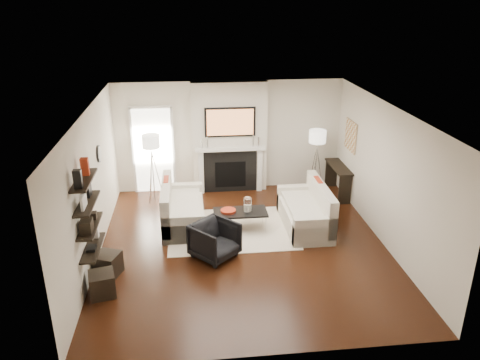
{
  "coord_description": "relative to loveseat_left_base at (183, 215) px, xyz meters",
  "views": [
    {
      "loc": [
        -0.95,
        -7.96,
        4.59
      ],
      "look_at": [
        0.0,
        0.6,
        1.15
      ],
      "focal_mm": 35.0,
      "sensor_mm": 36.0,
      "label": 1
    }
  ],
  "objects": [
    {
      "name": "firebox",
      "position": [
        1.16,
        1.67,
        0.24
      ],
      "size": [
        0.75,
        0.02,
        0.65
      ],
      "primitive_type": "cube",
      "color": "black",
      "rests_on": "floor"
    },
    {
      "name": "mantel_shelf",
      "position": [
        1.16,
        1.63,
        0.91
      ],
      "size": [
        1.7,
        0.18,
        0.07
      ],
      "primitive_type": "cube",
      "color": "white",
      "rests_on": "chimney_breast"
    },
    {
      "name": "copper_bowl",
      "position": [
        0.93,
        -0.38,
        0.24
      ],
      "size": [
        0.31,
        0.31,
        0.05
      ],
      "primitive_type": "cylinder",
      "color": "red",
      "rests_on": "coffee_table"
    },
    {
      "name": "loveseat_right_arm_n",
      "position": [
        2.53,
        -1.19,
        0.09
      ],
      "size": [
        0.85,
        0.18,
        0.6
      ],
      "primitive_type": "cube",
      "color": "beige",
      "rests_on": "floor"
    },
    {
      "name": "decor_frame_a",
      "position": [
        -1.46,
        -2.25,
        1.42
      ],
      "size": [
        0.04,
        0.3,
        0.22
      ],
      "primitive_type": "cube",
      "color": "white",
      "rests_on": "shelf_upper"
    },
    {
      "name": "coffee_leg_ne",
      "position": [
        1.68,
        -0.6,
        -0.02
      ],
      "size": [
        0.02,
        0.02,
        0.38
      ],
      "primitive_type": "cylinder",
      "color": "silver",
      "rests_on": "floor"
    },
    {
      "name": "coffee_leg_sw",
      "position": [
        0.68,
        -0.16,
        -0.02
      ],
      "size": [
        0.02,
        0.02,
        0.38
      ],
      "primitive_type": "cylinder",
      "color": "silver",
      "rests_on": "floor"
    },
    {
      "name": "candlestick_r_tall",
      "position": [
        1.71,
        1.64,
        1.09
      ],
      "size": [
        0.04,
        0.04,
        0.3
      ],
      "primitive_type": "cylinder",
      "color": "silver",
      "rests_on": "mantel_shelf"
    },
    {
      "name": "wall_art",
      "position": [
        3.89,
        0.99,
        1.34
      ],
      "size": [
        0.03,
        0.7,
        0.7
      ],
      "primitive_type": "cube",
      "color": "tan",
      "rests_on": "wall_right"
    },
    {
      "name": "lamp_right_post",
      "position": [
        3.21,
        1.35,
        0.39
      ],
      "size": [
        0.02,
        0.02,
        1.2
      ],
      "primitive_type": "cylinder",
      "color": "silver",
      "rests_on": "floor"
    },
    {
      "name": "lamp_right_leg_b",
      "position": [
        3.15,
        1.45,
        0.39
      ],
      "size": [
        0.14,
        0.22,
        1.23
      ],
      "primitive_type": "cylinder",
      "rotation": [
        0.18,
        0.0,
        0.52
      ],
      "color": "silver",
      "rests_on": "floor"
    },
    {
      "name": "decor_magfile_a",
      "position": [
        -1.46,
        -2.42,
        1.85
      ],
      "size": [
        0.12,
        0.1,
        0.28
      ],
      "primitive_type": "cube",
      "color": "black",
      "rests_on": "shelf_top"
    },
    {
      "name": "fireplace_surround",
      "position": [
        1.16,
        1.68,
        0.31
      ],
      "size": [
        1.3,
        0.02,
        1.04
      ],
      "primitive_type": "cube",
      "color": "black",
      "rests_on": "floor"
    },
    {
      "name": "pillow_left_charcoal",
      "position": [
        -0.33,
        -0.3,
        0.51
      ],
      "size": [
        0.1,
        0.4,
        0.4
      ],
      "primitive_type": "cube",
      "color": "black",
      "rests_on": "loveseat_left_cushion"
    },
    {
      "name": "door_trim_r",
      "position": [
        -0.21,
        1.9,
        0.84
      ],
      "size": [
        0.06,
        0.06,
        2.16
      ],
      "primitive_type": "cube",
      "color": "white",
      "rests_on": "floor"
    },
    {
      "name": "decor_magfile_b",
      "position": [
        -1.46,
        -1.88,
        1.85
      ],
      "size": [
        0.12,
        0.1,
        0.28
      ],
      "primitive_type": "cube",
      "color": "#9E2A13",
      "rests_on": "shelf_top"
    },
    {
      "name": "decor_frame_b",
      "position": [
        -1.46,
        -1.8,
        1.4
      ],
      "size": [
        0.04,
        0.22,
        0.18
      ],
      "primitive_type": "cube",
      "color": "black",
      "rests_on": "shelf_upper"
    },
    {
      "name": "candlestick_l_tall",
      "position": [
        0.61,
        1.64,
        1.09
      ],
      "size": [
        0.04,
        0.04,
        0.3
      ],
      "primitive_type": "cylinder",
      "color": "silver",
      "rests_on": "mantel_shelf"
    },
    {
      "name": "lamp_left_leg_c",
      "position": [
        -0.75,
        1.29,
        0.39
      ],
      "size": [
        0.14,
        0.22,
        1.23
      ],
      "primitive_type": "cylinder",
      "rotation": [
        0.18,
        0.0,
        2.62
      ],
      "color": "silver",
      "rests_on": "floor"
    },
    {
      "name": "console_leg_n",
      "position": [
        3.73,
        0.62,
        0.14
      ],
      "size": [
        0.3,
        0.04,
        0.71
      ],
      "primitive_type": "cube",
      "color": "black",
      "rests_on": "floor"
    },
    {
      "name": "clock_rim",
      "position": [
        -1.57,
        -0.16,
        1.49
      ],
      "size": [
        0.04,
        0.34,
        0.34
      ],
      "primitive_type": "cylinder",
      "rotation": [
        0.0,
        1.57,
        0.0
      ],
      "color": "black",
      "rests_on": "wall_left"
    },
    {
      "name": "decor_box_tall",
      "position": [
        -1.46,
        -1.74,
        0.6
      ],
      "size": [
        0.1,
        0.1,
        0.18
      ],
      "primitive_type": "cube",
      "color": "white",
      "rests_on": "shelf_bottom"
    },
    {
      "name": "hallway_panel",
      "position": [
        -0.69,
        1.92,
        0.84
      ],
      "size": [
        0.9,
        0.02,
        2.1
      ],
      "primitive_type": "cube",
      "color": "white",
      "rests_on": "floor"
    },
    {
      "name": "loveseat_right_cushion",
      "position": [
        2.48,
        -0.38,
        0.26
      ],
      "size": [
        0.63,
        1.44,
        0.1
      ],
      "primitive_type": "cube",
      "color": "beige",
      "rests_on": "loveseat_right_base"
    },
    {
      "name": "lamp_right_leg_a",
      "position": [
        3.32,
        1.35,
        0.39
      ],
      "size": [
        0.25,
        0.02,
        1.23
      ],
      "primitive_type": "cylinder",
      "rotation": [
        0.18,
        0.0,
        4.71
      ],
      "color": "silver",
      "rests_on": "floor"
    },
    {
      "name": "decor_wine_rack",
      "position": [
        -1.46,
        -2.29,
        1.01
      ],
      "size": [
        0.18,
        0.25,
        0.2
      ],
      "primitive_type": "cube",
      "color": "black",
      "rests_on": "shelf_lower"
    },
    {
      "name": "shelf_top",
      "position": [
        -1.46,
        -2.06,
        1.69
      ],
      "size": [
        0.25,
        1.0,
        0.04
      ],
      "primitive_type": "cube",
      "color": "black",
      "rests_on": "wall_left"
    },
    {
      "name": "room_envelope",
      "position": [
        1.16,
        -1.06,
        1.14
      ],
      "size": [
        6.0,
        6.0,
        6.0
      ],
      "color": "black",
      "rests_on": "ground"
    },
    {
      "name": "door_trim_l",
      "position": [
        -1.17,
        1.9,
        0.84
      ],
      "size": [
        0.06,
        0.06,
        2.16
      ],
      "primitive_type": "cube",
      "color": "white",
      "rests_on": "floor"
    },
    {
      "name": "console_leg_s",
      "position": [
        3.73,
        1.72,
        0.14
      ],
      "size": [
        0.3,
        0.04,
        0.71
      ],
      "primitive_type": "cube",
      "color": "black",
      "rests_on": "floor"
    },
    {
      "name": "tv_body",
      "position": [
        1.16,
        1.65,
        1.57
      ],
      "size": [
        1.2,
        0.06,
        0.7
      ],
      "primitive_type": "cube",
      "color": "black",
      "rests_on": "chimney_breast"
    },
    {
      "name": "loveseat_left_back",
      "position": [
        -0.33,
        0.0,
        0.32
      ],
      "size": [
        0.18,
        1.8,
        0.8
      ],
      "primitive_type": "cube",
      "color": "beige",
      "rests_on": "floor"
    },
    {
      "name": "lamp_left_leg_b",
      "position": [
        -0.75,
        1.48,
        0.39
      ],
      "size": [
        0.14,
        0.22,
        1.23
      ],
      "primitive_type": "cylinder",
      "rotation": [
        0.18,
        0.0,
        0.52
      ],
      "color": "silver",
      "rests_on": "floor"
    },
    {
      "name": "shelf_upper",
      "position": [
        -1.46,
        -2.06,
        1.29
      ],
      "size": [
        0.25,
        1.0,
        0.04
      ],
      "primitive_type": "cube",
      "color": "black",
      "rests_on": "wall_left"
    },
    {
      "name": "hurricane_glass",
      "position": [
        1.33,
        -0.38,
        0.35
      ],
      "size": [
        0.17,
        0.17,
        0.3
      ],
      "primitive_type": "cylinder",
      "color": "white",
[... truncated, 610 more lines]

